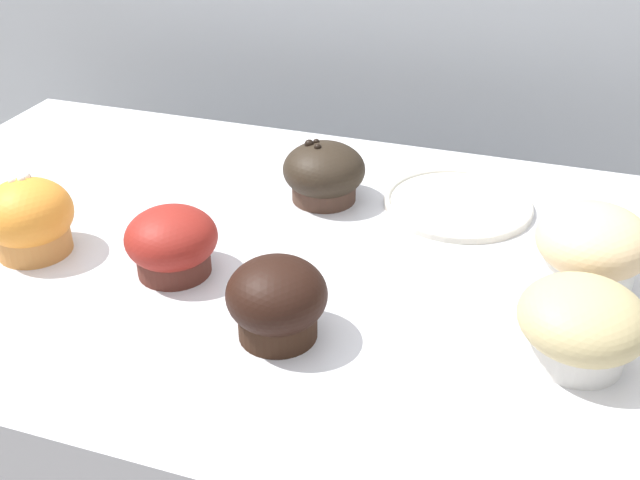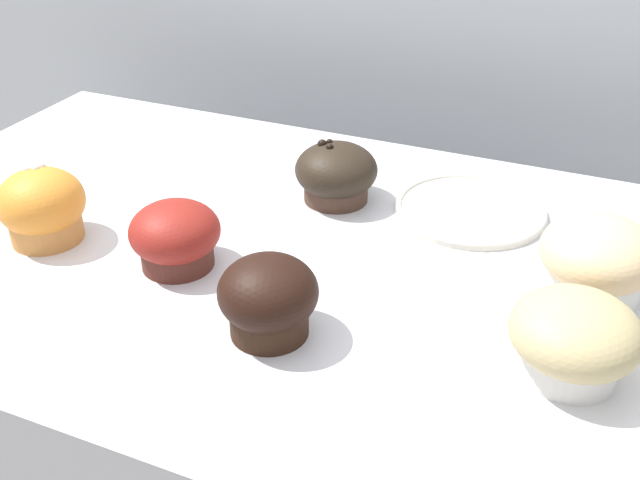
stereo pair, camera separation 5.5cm
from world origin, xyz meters
TOP-DOWN VIEW (x-y plane):
  - wall_back at (0.00, 0.60)m, footprint 3.20×0.10m
  - muffin_front_center at (-0.22, -0.09)m, footprint 0.10×0.10m
  - muffin_back_left at (0.08, -0.14)m, footprint 0.09×0.09m
  - muffin_back_right at (-0.06, -0.08)m, footprint 0.10×0.10m
  - muffin_front_left at (0.35, 0.04)m, footprint 0.11×0.11m
  - muffin_front_right at (0.04, 0.13)m, footprint 0.10×0.10m
  - muffin_back_center at (0.35, -0.09)m, footprint 0.11×0.11m
  - serving_plate at (0.20, 0.16)m, footprint 0.18×0.18m

SIDE VIEW (x-z plane):
  - wall_back at x=0.00m, z-range 0.00..1.80m
  - serving_plate at x=0.20m, z-range 0.96..0.97m
  - muffin_front_right at x=0.04m, z-range 0.96..1.03m
  - muffin_back_right at x=-0.06m, z-range 0.96..1.03m
  - muffin_back_left at x=0.08m, z-range 0.96..1.04m
  - muffin_back_center at x=0.35m, z-range 0.96..1.04m
  - muffin_front_center at x=-0.22m, z-range 0.96..1.04m
  - muffin_front_left at x=0.35m, z-range 0.96..1.04m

